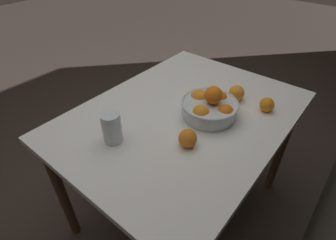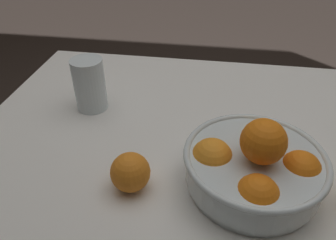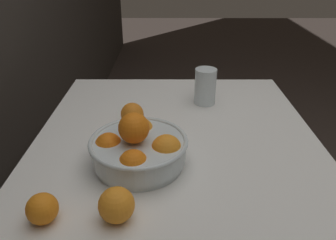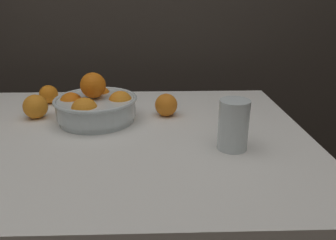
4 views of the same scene
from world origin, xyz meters
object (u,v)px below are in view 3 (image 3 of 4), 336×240
at_px(juice_glass, 205,88).
at_px(orange_loose_near_bowl, 42,209).
at_px(orange_loose_front, 116,205).
at_px(orange_loose_aside, 132,114).
at_px(fruit_bowl, 139,148).

distance_m(juice_glass, orange_loose_near_bowl, 0.73).
relative_size(orange_loose_near_bowl, orange_loose_front, 0.87).
bearing_deg(orange_loose_aside, orange_loose_front, -178.80).
bearing_deg(orange_loose_front, orange_loose_near_bowl, 92.15).
distance_m(orange_loose_front, orange_loose_aside, 0.43).
relative_size(fruit_bowl, juice_glass, 1.96).
bearing_deg(orange_loose_aside, orange_loose_near_bowl, 161.17).
distance_m(fruit_bowl, orange_loose_near_bowl, 0.28).
height_order(orange_loose_front, orange_loose_aside, orange_loose_front).
distance_m(fruit_bowl, orange_loose_aside, 0.23).
height_order(orange_loose_near_bowl, orange_loose_front, orange_loose_front).
xyz_separation_m(fruit_bowl, orange_loose_near_bowl, (-0.21, 0.19, -0.02)).
xyz_separation_m(fruit_bowl, juice_glass, (0.40, -0.22, 0.01)).
bearing_deg(fruit_bowl, orange_loose_front, 171.29).
height_order(fruit_bowl, orange_loose_aside, fruit_bowl).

